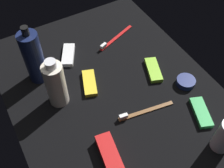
{
  "coord_description": "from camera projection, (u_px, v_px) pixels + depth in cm",
  "views": [
    {
      "loc": [
        -46.57,
        26.33,
        69.84
      ],
      "look_at": [
        0.0,
        0.0,
        3.0
      ],
      "focal_mm": 43.39,
      "sensor_mm": 36.0,
      "label": 1
    }
  ],
  "objects": [
    {
      "name": "snack_bar_white",
      "position": [
        68.0,
        55.0,
        0.97
      ],
      "size": [
        11.05,
        8.49,
        1.5
      ],
      "primitive_type": "cube",
      "rotation": [
        0.0,
        0.0,
        -0.5
      ],
      "color": "white",
      "rests_on": "ground_plane"
    },
    {
      "name": "snack_bar_green",
      "position": [
        201.0,
        112.0,
        0.82
      ],
      "size": [
        11.14,
        7.48,
        1.5
      ],
      "primitive_type": "cube",
      "rotation": [
        0.0,
        0.0,
        -0.37
      ],
      "color": "green",
      "rests_on": "ground_plane"
    },
    {
      "name": "snack_bar_lime",
      "position": [
        153.0,
        69.0,
        0.93
      ],
      "size": [
        11.14,
        7.43,
        1.5
      ],
      "primitive_type": "cube",
      "rotation": [
        0.0,
        0.0,
        -0.36
      ],
      "color": "#8CD133",
      "rests_on": "ground_plane"
    },
    {
      "name": "ground_plane",
      "position": [
        112.0,
        91.0,
        0.88
      ],
      "size": [
        84.0,
        64.0,
        1.2
      ],
      "primitive_type": "cube",
      "color": "black"
    },
    {
      "name": "toothbrush_brown",
      "position": [
        143.0,
        111.0,
        0.82
      ],
      "size": [
        3.98,
        17.97,
        2.1
      ],
      "color": "brown",
      "rests_on": "ground_plane"
    },
    {
      "name": "cream_tin_left",
      "position": [
        186.0,
        82.0,
        0.89
      ],
      "size": [
        6.19,
        6.19,
        2.05
      ],
      "primitive_type": "cylinder",
      "color": "navy",
      "rests_on": "ground_plane"
    },
    {
      "name": "bodywash_bottle",
      "position": [
        56.0,
        84.0,
        0.79
      ],
      "size": [
        6.03,
        6.03,
        17.67
      ],
      "color": "silver",
      "rests_on": "ground_plane"
    },
    {
      "name": "toothbrush_red",
      "position": [
        115.0,
        38.0,
        1.03
      ],
      "size": [
        7.44,
        17.28,
        2.1
      ],
      "color": "red",
      "rests_on": "ground_plane"
    },
    {
      "name": "lotion_bottle",
      "position": [
        33.0,
        57.0,
        0.84
      ],
      "size": [
        6.21,
        6.21,
        21.29
      ],
      "color": "#151E44",
      "rests_on": "ground_plane"
    },
    {
      "name": "snack_bar_yellow",
      "position": [
        90.0,
        83.0,
        0.89
      ],
      "size": [
        11.14,
        7.32,
        1.5
      ],
      "primitive_type": "cube",
      "rotation": [
        0.0,
        0.0,
        -0.35
      ],
      "color": "yellow",
      "rests_on": "ground_plane"
    },
    {
      "name": "toothpaste_box_red",
      "position": [
        113.0,
        165.0,
        0.71
      ],
      "size": [
        18.07,
        7.08,
        3.2
      ],
      "primitive_type": "cube",
      "rotation": [
        0.0,
        0.0,
        -0.16
      ],
      "color": "red",
      "rests_on": "ground_plane"
    }
  ]
}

